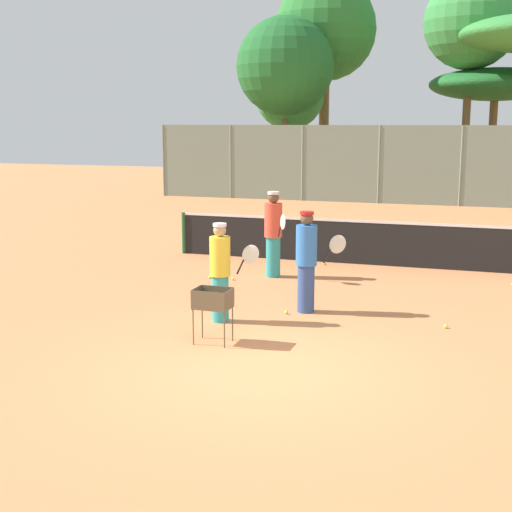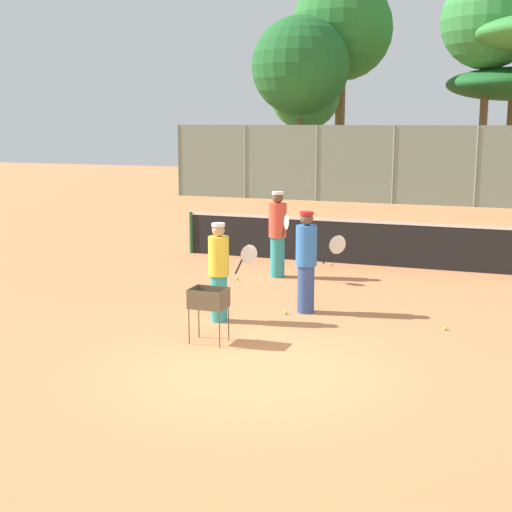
{
  "view_description": "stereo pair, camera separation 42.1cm",
  "coord_description": "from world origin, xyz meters",
  "px_view_note": "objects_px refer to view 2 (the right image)",
  "views": [
    {
      "loc": [
        2.86,
        -8.92,
        3.38
      ],
      "look_at": [
        -1.09,
        3.0,
        1.0
      ],
      "focal_mm": 50.0,
      "sensor_mm": 36.0,
      "label": 1
    },
    {
      "loc": [
        3.26,
        -8.78,
        3.38
      ],
      "look_at": [
        -1.09,
        3.0,
        1.0
      ],
      "focal_mm": 50.0,
      "sensor_mm": 36.0,
      "label": 2
    }
  ],
  "objects_px": {
    "player_white_outfit": "(278,233)",
    "parked_car": "(372,180)",
    "player_red_cap": "(219,271)",
    "tennis_net": "(369,242)",
    "player_yellow_shirt": "(307,261)",
    "ball_cart": "(208,303)"
  },
  "relations": [
    {
      "from": "player_white_outfit",
      "to": "player_yellow_shirt",
      "type": "height_order",
      "value": "player_white_outfit"
    },
    {
      "from": "player_yellow_shirt",
      "to": "ball_cart",
      "type": "xyz_separation_m",
      "value": [
        -0.92,
        -2.23,
        -0.31
      ]
    },
    {
      "from": "player_white_outfit",
      "to": "ball_cart",
      "type": "height_order",
      "value": "player_white_outfit"
    },
    {
      "from": "player_red_cap",
      "to": "ball_cart",
      "type": "xyz_separation_m",
      "value": [
        0.31,
        -1.17,
        -0.25
      ]
    },
    {
      "from": "player_yellow_shirt",
      "to": "parked_car",
      "type": "xyz_separation_m",
      "value": [
        -3.08,
        21.56,
        -0.28
      ]
    },
    {
      "from": "ball_cart",
      "to": "parked_car",
      "type": "relative_size",
      "value": 0.2
    },
    {
      "from": "player_white_outfit",
      "to": "parked_car",
      "type": "xyz_separation_m",
      "value": [
        -1.65,
        18.92,
        -0.32
      ]
    },
    {
      "from": "tennis_net",
      "to": "parked_car",
      "type": "xyz_separation_m",
      "value": [
        -3.27,
        16.93,
        0.1
      ]
    },
    {
      "from": "ball_cart",
      "to": "parked_car",
      "type": "bearing_deg",
      "value": 95.19
    },
    {
      "from": "player_white_outfit",
      "to": "ball_cart",
      "type": "bearing_deg",
      "value": -31.87
    },
    {
      "from": "player_red_cap",
      "to": "parked_car",
      "type": "distance_m",
      "value": 22.7
    },
    {
      "from": "parked_car",
      "to": "ball_cart",
      "type": "bearing_deg",
      "value": -84.81
    },
    {
      "from": "player_white_outfit",
      "to": "ball_cart",
      "type": "xyz_separation_m",
      "value": [
        0.51,
        -4.87,
        -0.34
      ]
    },
    {
      "from": "player_yellow_shirt",
      "to": "parked_car",
      "type": "bearing_deg",
      "value": 93.69
    },
    {
      "from": "player_white_outfit",
      "to": "parked_car",
      "type": "height_order",
      "value": "player_white_outfit"
    },
    {
      "from": "parked_car",
      "to": "player_red_cap",
      "type": "bearing_deg",
      "value": -85.33
    },
    {
      "from": "player_red_cap",
      "to": "parked_car",
      "type": "bearing_deg",
      "value": 89.57
    },
    {
      "from": "tennis_net",
      "to": "player_yellow_shirt",
      "type": "height_order",
      "value": "player_yellow_shirt"
    },
    {
      "from": "player_yellow_shirt",
      "to": "parked_car",
      "type": "distance_m",
      "value": 21.78
    },
    {
      "from": "ball_cart",
      "to": "player_white_outfit",
      "type": "bearing_deg",
      "value": 95.93
    },
    {
      "from": "player_red_cap",
      "to": "parked_car",
      "type": "height_order",
      "value": "player_red_cap"
    },
    {
      "from": "tennis_net",
      "to": "player_yellow_shirt",
      "type": "xyz_separation_m",
      "value": [
        -0.19,
        -4.63,
        0.39
      ]
    }
  ]
}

